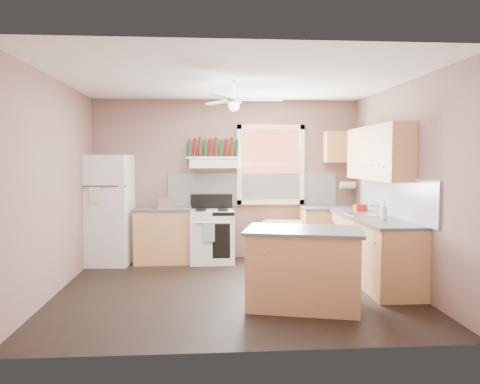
{
  "coord_description": "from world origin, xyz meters",
  "views": [
    {
      "loc": [
        -0.37,
        -5.99,
        1.69
      ],
      "look_at": [
        0.1,
        0.3,
        1.25
      ],
      "focal_mm": 35.0,
      "sensor_mm": 36.0,
      "label": 1
    }
  ],
  "objects": [
    {
      "name": "wall_left",
      "position": [
        -2.27,
        0.0,
        1.35
      ],
      "size": [
        0.05,
        4.0,
        2.7
      ],
      "primitive_type": "cube",
      "color": "#7D5E54",
      "rests_on": "ground"
    },
    {
      "name": "sink",
      "position": [
        1.94,
        0.5,
        0.9
      ],
      "size": [
        0.55,
        0.45,
        0.03
      ],
      "primitive_type": "cube",
      "color": "silver",
      "rests_on": "counter_right"
    },
    {
      "name": "faucet",
      "position": [
        2.1,
        0.5,
        0.97
      ],
      "size": [
        0.03,
        0.03,
        0.14
      ],
      "primitive_type": "cylinder",
      "color": "silver",
      "rests_on": "sink"
    },
    {
      "name": "soap_bottle",
      "position": [
        1.95,
        -0.09,
        1.02
      ],
      "size": [
        0.13,
        0.13,
        0.24
      ],
      "primitive_type": "imported",
      "rotation": [
        0.0,
        0.0,
        2.06
      ],
      "color": "silver",
      "rests_on": "counter_right"
    },
    {
      "name": "wine_bottles",
      "position": [
        -0.23,
        1.87,
        1.88
      ],
      "size": [
        0.86,
        0.06,
        0.31
      ],
      "color": "#143819",
      "rests_on": "bottle_shelf"
    },
    {
      "name": "window_frame",
      "position": [
        0.75,
        1.96,
        1.6
      ],
      "size": [
        1.16,
        0.07,
        1.36
      ],
      "primitive_type": "cube",
      "color": "white",
      "rests_on": "wall_back"
    },
    {
      "name": "counter_left",
      "position": [
        -1.06,
        1.7,
        0.88
      ],
      "size": [
        0.92,
        0.62,
        0.04
      ],
      "primitive_type": "cube",
      "color": "#48484B",
      "rests_on": "base_cabinet_left"
    },
    {
      "name": "wall_right",
      "position": [
        2.27,
        0.0,
        1.35
      ],
      "size": [
        0.05,
        4.0,
        2.7
      ],
      "primitive_type": "cube",
      "color": "#7D5E54",
      "rests_on": "ground"
    },
    {
      "name": "window_view",
      "position": [
        0.75,
        1.98,
        1.6
      ],
      "size": [
        1.0,
        0.02,
        1.2
      ],
      "primitive_type": "cube",
      "color": "brown",
      "rests_on": "wall_back"
    },
    {
      "name": "cart",
      "position": [
        0.95,
        1.74,
        0.33
      ],
      "size": [
        0.78,
        0.65,
        0.67
      ],
      "primitive_type": "cube",
      "rotation": [
        0.0,
        0.0,
        -0.36
      ],
      "color": "tan",
      "rests_on": "floor"
    },
    {
      "name": "base_cabinet_corner",
      "position": [
        1.75,
        1.7,
        0.43
      ],
      "size": [
        1.0,
        0.6,
        0.86
      ],
      "primitive_type": "cube",
      "color": "tan",
      "rests_on": "floor"
    },
    {
      "name": "island_top",
      "position": [
        0.75,
        -0.77,
        0.88
      ],
      "size": [
        1.48,
        1.15,
        0.04
      ],
      "primitive_type": "cube",
      "rotation": [
        0.0,
        0.0,
        -0.25
      ],
      "color": "#48484B",
      "rests_on": "island"
    },
    {
      "name": "counter_right",
      "position": [
        1.94,
        0.3,
        0.88
      ],
      "size": [
        0.62,
        2.22,
        0.04
      ],
      "primitive_type": "cube",
      "color": "#48484B",
      "rests_on": "base_cabinet_right"
    },
    {
      "name": "bottle_shelf",
      "position": [
        -0.23,
        1.87,
        1.72
      ],
      "size": [
        0.9,
        0.26,
        0.03
      ],
      "primitive_type": "cube",
      "color": "white",
      "rests_on": "range_hood"
    },
    {
      "name": "base_cabinet_right",
      "position": [
        1.95,
        0.3,
        0.43
      ],
      "size": [
        0.6,
        2.2,
        0.86
      ],
      "primitive_type": "cube",
      "color": "tan",
      "rests_on": "floor"
    },
    {
      "name": "range_hood",
      "position": [
        -0.23,
        1.75,
        1.62
      ],
      "size": [
        0.78,
        0.5,
        0.14
      ],
      "primitive_type": "cube",
      "color": "white",
      "rests_on": "wall_back"
    },
    {
      "name": "red_caddy",
      "position": [
        2.0,
        0.99,
        0.95
      ],
      "size": [
        0.2,
        0.15,
        0.1
      ],
      "primitive_type": "cube",
      "rotation": [
        0.0,
        0.0,
        0.17
      ],
      "color": "#B11A0F",
      "rests_on": "counter_right"
    },
    {
      "name": "refrigerator",
      "position": [
        -1.95,
        1.66,
        0.88
      ],
      "size": [
        0.8,
        0.78,
        1.76
      ],
      "primitive_type": "cube",
      "rotation": [
        0.0,
        0.0,
        -0.08
      ],
      "color": "white",
      "rests_on": "floor"
    },
    {
      "name": "ceiling",
      "position": [
        0.0,
        0.0,
        2.7
      ],
      "size": [
        4.5,
        4.5,
        0.0
      ],
      "primitive_type": "plane",
      "color": "white",
      "rests_on": "ground"
    },
    {
      "name": "paper_towel",
      "position": [
        2.07,
        1.86,
        1.25
      ],
      "size": [
        0.26,
        0.12,
        0.12
      ],
      "primitive_type": "cylinder",
      "rotation": [
        0.0,
        1.57,
        0.0
      ],
      "color": "white",
      "rests_on": "wall_back"
    },
    {
      "name": "upper_cabinet_right",
      "position": [
        2.08,
        0.5,
        1.78
      ],
      "size": [
        0.33,
        1.8,
        0.76
      ],
      "primitive_type": "cube",
      "color": "tan",
      "rests_on": "wall_right"
    },
    {
      "name": "backsplash_back",
      "position": [
        0.45,
        1.99,
        1.18
      ],
      "size": [
        2.9,
        0.03,
        0.55
      ],
      "primitive_type": "cube",
      "color": "white",
      "rests_on": "wall_back"
    },
    {
      "name": "ceiling_fan_hub",
      "position": [
        0.0,
        0.0,
        2.45
      ],
      "size": [
        0.2,
        0.2,
        0.08
      ],
      "primitive_type": "cylinder",
      "color": "white",
      "rests_on": "ceiling"
    },
    {
      "name": "floor",
      "position": [
        0.0,
        0.0,
        0.0
      ],
      "size": [
        4.5,
        4.5,
        0.0
      ],
      "primitive_type": "plane",
      "color": "black",
      "rests_on": "ground"
    },
    {
      "name": "backsplash_right",
      "position": [
        2.23,
        0.3,
        1.18
      ],
      "size": [
        0.03,
        2.6,
        0.55
      ],
      "primitive_type": "cube",
      "color": "white",
      "rests_on": "wall_right"
    },
    {
      "name": "stove",
      "position": [
        -0.26,
        1.64,
        0.43
      ],
      "size": [
        0.71,
        0.65,
        0.86
      ],
      "primitive_type": "cube",
      "rotation": [
        0.0,
        0.0,
        0.01
      ],
      "color": "white",
      "rests_on": "floor"
    },
    {
      "name": "island",
      "position": [
        0.75,
        -0.77,
        0.43
      ],
      "size": [
        1.39,
        1.06,
        0.86
      ],
      "primitive_type": "cube",
      "rotation": [
        0.0,
        0.0,
        -0.25
      ],
      "color": "tan",
      "rests_on": "floor"
    },
    {
      "name": "upper_cabinet_corner",
      "position": [
        1.95,
        1.83,
        1.9
      ],
      "size": [
        0.6,
        0.33,
        0.52
      ],
      "primitive_type": "cube",
      "color": "tan",
      "rests_on": "wall_back"
    },
    {
      "name": "toaster",
      "position": [
        -1.01,
        1.65,
        0.99
      ],
      "size": [
        0.31,
        0.21,
        0.18
      ],
      "primitive_type": "cube",
      "rotation": [
        0.0,
        0.0,
        0.2
      ],
      "color": "silver",
      "rests_on": "counter_left"
    },
    {
      "name": "wall_back",
      "position": [
        0.0,
        2.02,
        1.35
      ],
      "size": [
        4.5,
        0.05,
        2.7
      ],
      "primitive_type": "cube",
      "color": "#7D5E54",
      "rests_on": "ground"
    },
    {
      "name": "counter_corner",
      "position": [
        1.75,
        1.7,
        0.88
      ],
      "size": [
        1.02,
        0.62,
        0.04
      ],
      "primitive_type": "cube",
      "color": "#48484B",
      "rests_on": "base_cabinet_corner"
    },
    {
      "name": "base_cabinet_left",
      "position": [
        -1.06,
        1.7,
        0.43
      ],
      "size": [
        0.9,
        0.6,
        0.86
      ],
      "primitive_type": "cube",
      "color": "tan",
      "rests_on": "floor"
    }
  ]
}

